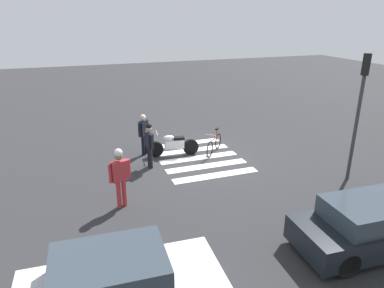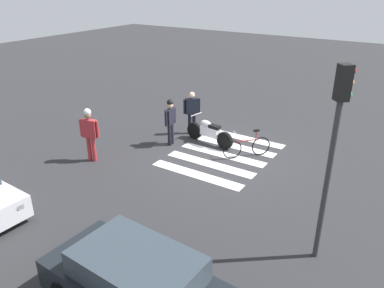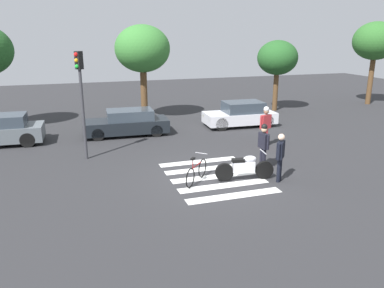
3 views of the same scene
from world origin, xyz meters
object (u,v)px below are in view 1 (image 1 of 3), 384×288
at_px(officer_on_foot, 149,142).
at_px(car_white_van, 118,286).
at_px(leaning_bicycle, 214,144).
at_px(car_black_suv, 376,225).
at_px(police_motorcycle, 173,145).
at_px(traffic_light_pole, 361,98).
at_px(officer_by_motorcycle, 144,132).
at_px(pedestrian_bystander, 120,173).

height_order(officer_on_foot, car_white_van, officer_on_foot).
bearing_deg(leaning_bicycle, car_white_van, 55.14).
bearing_deg(car_black_suv, police_motorcycle, -68.24).
height_order(car_black_suv, traffic_light_pole, traffic_light_pole).
height_order(police_motorcycle, car_black_suv, car_black_suv).
distance_m(leaning_bicycle, car_black_suv, 7.43).
relative_size(officer_by_motorcycle, pedestrian_bystander, 0.92).
bearing_deg(traffic_light_pole, car_white_van, 21.46).
bearing_deg(car_white_van, leaning_bicycle, -124.86).
bearing_deg(car_white_van, pedestrian_bystander, -99.48).
height_order(leaning_bicycle, traffic_light_pole, traffic_light_pole).
bearing_deg(car_white_van, car_black_suv, -179.78).
relative_size(pedestrian_bystander, car_black_suv, 0.44).
distance_m(pedestrian_bystander, car_white_van, 4.25).
height_order(police_motorcycle, leaning_bicycle, police_motorcycle).
xyz_separation_m(police_motorcycle, car_white_van, (3.39, 7.64, 0.20)).
xyz_separation_m(pedestrian_bystander, car_white_van, (0.70, 4.17, -0.46)).
xyz_separation_m(car_black_suv, traffic_light_pole, (-2.26, -3.39, 2.33)).
relative_size(police_motorcycle, traffic_light_pole, 0.48).
bearing_deg(police_motorcycle, car_black_suv, 111.76).
bearing_deg(traffic_light_pole, officer_by_motorcycle, -36.41).
height_order(police_motorcycle, officer_on_foot, officer_on_foot).
bearing_deg(leaning_bicycle, officer_by_motorcycle, -16.06).
bearing_deg(officer_on_foot, officer_by_motorcycle, -93.15).
height_order(leaning_bicycle, car_black_suv, car_black_suv).
relative_size(officer_by_motorcycle, car_white_van, 0.43).
height_order(police_motorcycle, car_white_van, car_white_van).
bearing_deg(officer_by_motorcycle, leaning_bicycle, 163.94).
bearing_deg(car_white_van, police_motorcycle, -113.93).
height_order(pedestrian_bystander, car_black_suv, pedestrian_bystander).
relative_size(police_motorcycle, car_white_van, 0.53).
distance_m(pedestrian_bystander, traffic_light_pole, 8.23).
relative_size(police_motorcycle, leaning_bicycle, 1.57).
relative_size(police_motorcycle, pedestrian_bystander, 1.12).
distance_m(police_motorcycle, officer_by_motorcycle, 1.35).
distance_m(officer_on_foot, traffic_light_pole, 7.56).
bearing_deg(officer_by_motorcycle, car_black_suv, 117.12).
relative_size(officer_by_motorcycle, car_black_suv, 0.40).
xyz_separation_m(car_white_van, traffic_light_pole, (-8.69, -3.42, 2.30)).
xyz_separation_m(police_motorcycle, leaning_bicycle, (-1.72, 0.31, -0.08)).
relative_size(leaning_bicycle, officer_on_foot, 0.76).
distance_m(leaning_bicycle, officer_by_motorcycle, 3.02).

